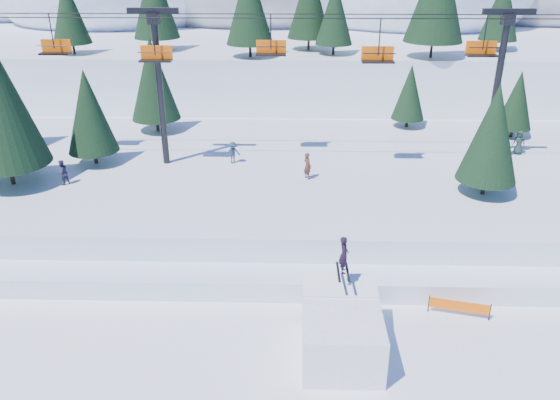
{
  "coord_description": "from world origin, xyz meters",
  "views": [
    {
      "loc": [
        -0.16,
        -17.54,
        15.95
      ],
      "look_at": [
        -0.76,
        6.0,
        5.2
      ],
      "focal_mm": 35.0,
      "sensor_mm": 36.0,
      "label": 1
    }
  ],
  "objects_px": {
    "jump_kicker": "(341,331)",
    "banner_near": "(459,306)",
    "chairlift": "(326,65)",
    "banner_far": "(452,278)"
  },
  "relations": [
    {
      "from": "banner_near",
      "to": "banner_far",
      "type": "relative_size",
      "value": 0.98
    },
    {
      "from": "jump_kicker",
      "to": "banner_near",
      "type": "distance_m",
      "value": 6.58
    },
    {
      "from": "chairlift",
      "to": "jump_kicker",
      "type": "bearing_deg",
      "value": -89.68
    },
    {
      "from": "jump_kicker",
      "to": "banner_far",
      "type": "bearing_deg",
      "value": 40.81
    },
    {
      "from": "banner_near",
      "to": "banner_far",
      "type": "bearing_deg",
      "value": 83.12
    },
    {
      "from": "jump_kicker",
      "to": "banner_near",
      "type": "xyz_separation_m",
      "value": [
        5.88,
        2.87,
        -0.69
      ]
    },
    {
      "from": "jump_kicker",
      "to": "banner_far",
      "type": "relative_size",
      "value": 1.75
    },
    {
      "from": "jump_kicker",
      "to": "chairlift",
      "type": "distance_m",
      "value": 18.56
    },
    {
      "from": "banner_far",
      "to": "banner_near",
      "type": "bearing_deg",
      "value": -96.88
    },
    {
      "from": "jump_kicker",
      "to": "banner_far",
      "type": "height_order",
      "value": "jump_kicker"
    }
  ]
}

